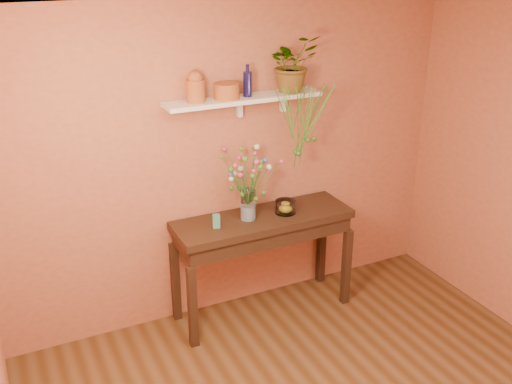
# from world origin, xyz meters

# --- Properties ---
(room) EXTENTS (4.04, 4.04, 2.70)m
(room) POSITION_xyz_m (0.00, 0.00, 1.35)
(room) COLOR brown
(room) RESTS_ON ground
(sideboard) EXTENTS (1.53, 0.49, 0.93)m
(sideboard) POSITION_xyz_m (0.15, 1.73, 0.80)
(sideboard) COLOR #311F15
(sideboard) RESTS_ON ground
(wall_shelf) EXTENTS (1.30, 0.24, 0.19)m
(wall_shelf) POSITION_xyz_m (0.06, 1.87, 1.92)
(wall_shelf) COLOR white
(wall_shelf) RESTS_ON room
(terracotta_jug) EXTENTS (0.18, 0.18, 0.24)m
(terracotta_jug) POSITION_xyz_m (-0.35, 1.87, 2.05)
(terracotta_jug) COLOR #AD5B2F
(terracotta_jug) RESTS_ON wall_shelf
(terracotta_pot) EXTENTS (0.26, 0.26, 0.12)m
(terracotta_pot) POSITION_xyz_m (-0.10, 1.87, 2.00)
(terracotta_pot) COLOR #AD5B2F
(terracotta_pot) RESTS_ON wall_shelf
(blue_bottle) EXTENTS (0.09, 0.09, 0.25)m
(blue_bottle) POSITION_xyz_m (0.08, 1.87, 2.04)
(blue_bottle) COLOR #100D36
(blue_bottle) RESTS_ON wall_shelf
(spider_plant) EXTENTS (0.44, 0.39, 0.45)m
(spider_plant) POSITION_xyz_m (0.48, 1.87, 2.16)
(spider_plant) COLOR #356221
(spider_plant) RESTS_ON wall_shelf
(plant_fronds) EXTENTS (0.53, 0.32, 0.72)m
(plant_fronds) POSITION_xyz_m (0.51, 1.71, 1.65)
(plant_fronds) COLOR #356221
(plant_fronds) RESTS_ON wall_shelf
(glass_vase) EXTENTS (0.13, 0.13, 0.26)m
(glass_vase) POSITION_xyz_m (0.02, 1.74, 1.04)
(glass_vase) COLOR white
(glass_vase) RESTS_ON sideboard
(bouquet) EXTENTS (0.43, 0.47, 0.47)m
(bouquet) POSITION_xyz_m (0.02, 1.73, 1.36)
(bouquet) COLOR #386B28
(bouquet) RESTS_ON glass_vase
(glass_bowl) EXTENTS (0.18, 0.18, 0.11)m
(glass_bowl) POSITION_xyz_m (0.36, 1.72, 0.98)
(glass_bowl) COLOR white
(glass_bowl) RESTS_ON sideboard
(lemon) EXTENTS (0.08, 0.08, 0.08)m
(lemon) POSITION_xyz_m (0.36, 1.72, 0.97)
(lemon) COLOR #FFFD2A
(lemon) RESTS_ON glass_bowl
(carton) EXTENTS (0.07, 0.06, 0.12)m
(carton) POSITION_xyz_m (-0.28, 1.70, 0.99)
(carton) COLOR teal
(carton) RESTS_ON sideboard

